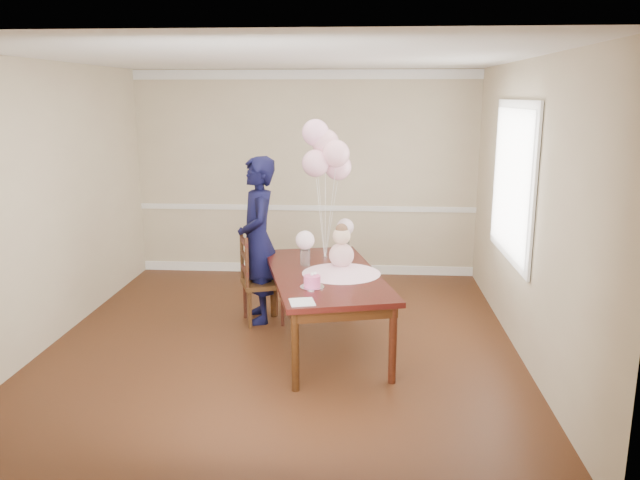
{
  "coord_description": "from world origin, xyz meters",
  "views": [
    {
      "loc": [
        0.77,
        -5.69,
        2.38
      ],
      "look_at": [
        0.37,
        -0.02,
        1.05
      ],
      "focal_mm": 35.0,
      "sensor_mm": 36.0,
      "label": 1
    }
  ],
  "objects_px": {
    "dining_chair_seat": "(263,283)",
    "woman": "(258,240)",
    "birthday_cake": "(312,281)",
    "dining_table_top": "(325,275)"
  },
  "relations": [
    {
      "from": "dining_chair_seat",
      "to": "woman",
      "type": "relative_size",
      "value": 0.24
    },
    {
      "from": "birthday_cake",
      "to": "woman",
      "type": "height_order",
      "value": "woman"
    },
    {
      "from": "dining_table_top",
      "to": "dining_chair_seat",
      "type": "xyz_separation_m",
      "value": [
        -0.7,
        0.59,
        -0.28
      ]
    },
    {
      "from": "birthday_cake",
      "to": "dining_chair_seat",
      "type": "bearing_deg",
      "value": 119.86
    },
    {
      "from": "dining_table_top",
      "to": "woman",
      "type": "xyz_separation_m",
      "value": [
        -0.75,
        0.66,
        0.17
      ]
    },
    {
      "from": "birthday_cake",
      "to": "woman",
      "type": "distance_m",
      "value": 1.32
    },
    {
      "from": "woman",
      "to": "dining_table_top",
      "type": "bearing_deg",
      "value": 33.56
    },
    {
      "from": "dining_table_top",
      "to": "woman",
      "type": "distance_m",
      "value": 1.02
    },
    {
      "from": "dining_table_top",
      "to": "birthday_cake",
      "type": "height_order",
      "value": "birthday_cake"
    },
    {
      "from": "birthday_cake",
      "to": "dining_chair_seat",
      "type": "xyz_separation_m",
      "value": [
        -0.61,
        1.07,
        -0.36
      ]
    }
  ]
}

